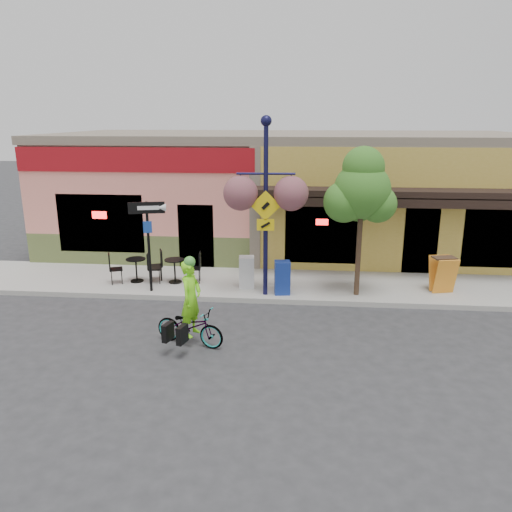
{
  "coord_description": "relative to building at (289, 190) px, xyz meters",
  "views": [
    {
      "loc": [
        0.52,
        -12.7,
        5.11
      ],
      "look_at": [
        -0.7,
        0.5,
        1.4
      ],
      "focal_mm": 35.0,
      "sensor_mm": 36.0,
      "label": 1
    }
  ],
  "objects": [
    {
      "name": "newspaper_box_blue",
      "position": [
        0.02,
        -6.51,
        -1.61
      ],
      "size": [
        0.48,
        0.44,
        0.97
      ],
      "primitive_type": null,
      "rotation": [
        0.0,
        0.0,
        0.13
      ],
      "color": "navy",
      "rests_on": "sidewalk"
    },
    {
      "name": "ground",
      "position": [
        0.0,
        -7.5,
        -2.25
      ],
      "size": [
        90.0,
        90.0,
        0.0
      ],
      "primitive_type": "plane",
      "color": "#2D2D30",
      "rests_on": "ground"
    },
    {
      "name": "lamp_post",
      "position": [
        -0.47,
        -6.62,
        0.41
      ],
      "size": [
        1.63,
        0.73,
        5.02
      ],
      "primitive_type": null,
      "rotation": [
        0.0,
        0.0,
        0.05
      ],
      "color": "#121239",
      "rests_on": "sidewalk"
    },
    {
      "name": "cafe_set_right",
      "position": [
        -3.33,
        -5.8,
        -1.62
      ],
      "size": [
        1.7,
        0.99,
        0.97
      ],
      "primitive_type": null,
      "rotation": [
        0.0,
        0.0,
        0.11
      ],
      "color": "black",
      "rests_on": "sidewalk"
    },
    {
      "name": "cyclist_rider",
      "position": [
        -1.93,
        -9.75,
        -1.37
      ],
      "size": [
        0.59,
        0.74,
        1.77
      ],
      "primitive_type": "imported",
      "rotation": [
        0.0,
        0.0,
        1.28
      ],
      "color": "#7DF419",
      "rests_on": "ground"
    },
    {
      "name": "one_way_sign",
      "position": [
        -3.84,
        -6.63,
        -0.77
      ],
      "size": [
        1.04,
        0.45,
        2.66
      ],
      "primitive_type": null,
      "rotation": [
        0.0,
        0.0,
        0.24
      ],
      "color": "black",
      "rests_on": "sidewalk"
    },
    {
      "name": "newspaper_box_grey",
      "position": [
        -1.07,
        -6.05,
        -1.62
      ],
      "size": [
        0.48,
        0.44,
        0.95
      ],
      "primitive_type": null,
      "rotation": [
        0.0,
        0.0,
        0.1
      ],
      "color": "silver",
      "rests_on": "sidewalk"
    },
    {
      "name": "curb",
      "position": [
        0.0,
        -6.95,
        -2.17
      ],
      "size": [
        24.0,
        0.12,
        0.15
      ],
      "primitive_type": "cube",
      "color": "#A8A59E",
      "rests_on": "ground"
    },
    {
      "name": "street_tree",
      "position": [
        2.16,
        -6.39,
        0.03
      ],
      "size": [
        2.12,
        2.12,
        4.27
      ],
      "primitive_type": null,
      "rotation": [
        0.0,
        0.0,
        0.34
      ],
      "color": "#3D7A26",
      "rests_on": "sidewalk"
    },
    {
      "name": "building",
      "position": [
        0.0,
        0.0,
        0.0
      ],
      "size": [
        18.2,
        8.2,
        4.5
      ],
      "primitive_type": null,
      "color": "#F18877",
      "rests_on": "ground"
    },
    {
      "name": "cafe_set_left",
      "position": [
        -4.54,
        -5.82,
        -1.62
      ],
      "size": [
        1.79,
        1.35,
        0.96
      ],
      "primitive_type": null,
      "rotation": [
        0.0,
        0.0,
        0.38
      ],
      "color": "black",
      "rests_on": "sidewalk"
    },
    {
      "name": "bicycle",
      "position": [
        -1.98,
        -9.75,
        -1.8
      ],
      "size": [
        1.8,
        1.06,
        0.89
      ],
      "primitive_type": "imported",
      "rotation": [
        0.0,
        0.0,
        1.28
      ],
      "color": "maroon",
      "rests_on": "ground"
    },
    {
      "name": "sidewalk",
      "position": [
        0.0,
        -5.5,
        -2.17
      ],
      "size": [
        24.0,
        3.0,
        0.15
      ],
      "primitive_type": "cube",
      "color": "#9E9B93",
      "rests_on": "ground"
    },
    {
      "name": "sandwich_board",
      "position": [
        4.71,
        -6.13,
        -1.57
      ],
      "size": [
        0.73,
        0.61,
        1.07
      ],
      "primitive_type": null,
      "rotation": [
        0.0,
        0.0,
        0.23
      ],
      "color": "orange",
      "rests_on": "sidewalk"
    }
  ]
}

